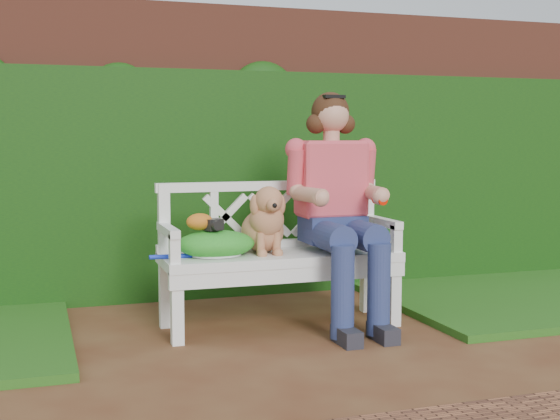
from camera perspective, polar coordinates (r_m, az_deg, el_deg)
name	(u,v)px	position (r m, az deg, el deg)	size (l,w,h in m)	color
ground	(284,357)	(4.20, 0.33, -11.12)	(60.00, 60.00, 0.00)	#532716
brick_wall	(207,151)	(5.86, -5.61, 4.50)	(10.00, 0.30, 2.20)	brown
ivy_hedge	(213,185)	(5.66, -5.10, 1.93)	(10.00, 0.18, 1.70)	#18490C
grass_right	(544,292)	(6.10, 19.46, -5.92)	(2.60, 2.00, 0.05)	#15400E
garden_bench	(280,290)	(4.79, 0.00, -6.09)	(1.58, 0.60, 0.48)	white
seated_woman	(334,207)	(4.82, 4.13, 0.22)	(0.64, 0.86, 1.52)	#D64A56
dog	(264,219)	(4.70, -1.24, -0.67)	(0.29, 0.39, 0.43)	brown
tennis_racket	(212,254)	(4.60, -5.22, -3.38)	(0.59, 0.25, 0.03)	white
green_bag	(216,243)	(4.60, -4.91, -2.52)	(0.48, 0.37, 0.16)	#20792A
camera_item	(213,225)	(4.56, -5.09, -1.11)	(0.10, 0.08, 0.07)	black
baseball_glove	(200,222)	(4.57, -6.14, -0.90)	(0.16, 0.12, 0.10)	#BE6418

